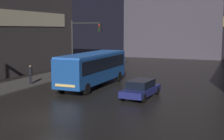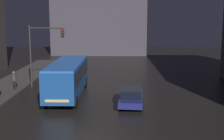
{
  "view_description": "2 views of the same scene",
  "coord_description": "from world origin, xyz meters",
  "px_view_note": "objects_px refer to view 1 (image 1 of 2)",
  "views": [
    {
      "loc": [
        10.51,
        -16.0,
        5.41
      ],
      "look_at": [
        -0.24,
        10.28,
        1.66
      ],
      "focal_mm": 50.0,
      "sensor_mm": 36.0,
      "label": 1
    },
    {
      "loc": [
        2.34,
        -17.18,
        7.0
      ],
      "look_at": [
        1.83,
        9.96,
        2.48
      ],
      "focal_mm": 50.0,
      "sensor_mm": 36.0,
      "label": 2
    }
  ],
  "objects_px": {
    "pedestrian_near": "(30,73)",
    "car_taxi": "(141,88)",
    "pedestrian_mid": "(54,68)",
    "bus_near": "(93,66)",
    "traffic_light_main": "(82,39)"
  },
  "relations": [
    {
      "from": "bus_near",
      "to": "traffic_light_main",
      "type": "height_order",
      "value": "traffic_light_main"
    },
    {
      "from": "bus_near",
      "to": "car_taxi",
      "type": "distance_m",
      "value": 6.4
    },
    {
      "from": "car_taxi",
      "to": "pedestrian_mid",
      "type": "distance_m",
      "value": 12.05
    },
    {
      "from": "bus_near",
      "to": "pedestrian_mid",
      "type": "bearing_deg",
      "value": -18.14
    },
    {
      "from": "car_taxi",
      "to": "pedestrian_mid",
      "type": "xyz_separation_m",
      "value": [
        -11.09,
        4.69,
        0.53
      ]
    },
    {
      "from": "car_taxi",
      "to": "pedestrian_near",
      "type": "xyz_separation_m",
      "value": [
        -11.39,
        1.04,
        0.5
      ]
    },
    {
      "from": "pedestrian_near",
      "to": "bus_near",
      "type": "bearing_deg",
      "value": 18.79
    },
    {
      "from": "car_taxi",
      "to": "pedestrian_near",
      "type": "bearing_deg",
      "value": -0.83
    },
    {
      "from": "pedestrian_mid",
      "to": "car_taxi",
      "type": "bearing_deg",
      "value": 131.43
    },
    {
      "from": "pedestrian_near",
      "to": "traffic_light_main",
      "type": "bearing_deg",
      "value": 66.56
    },
    {
      "from": "car_taxi",
      "to": "traffic_light_main",
      "type": "distance_m",
      "value": 11.62
    },
    {
      "from": "bus_near",
      "to": "traffic_light_main",
      "type": "xyz_separation_m",
      "value": [
        -3.18,
        3.86,
        2.35
      ]
    },
    {
      "from": "pedestrian_near",
      "to": "car_taxi",
      "type": "bearing_deg",
      "value": -3.96
    },
    {
      "from": "bus_near",
      "to": "pedestrian_near",
      "type": "distance_m",
      "value": 6.12
    },
    {
      "from": "bus_near",
      "to": "pedestrian_mid",
      "type": "xyz_separation_m",
      "value": [
        -5.5,
        1.81,
        -0.68
      ]
    }
  ]
}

